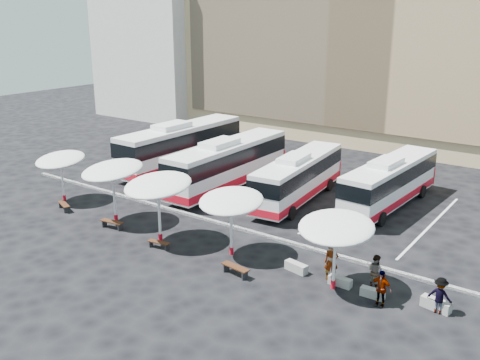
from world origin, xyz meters
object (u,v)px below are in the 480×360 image
Objects in this scene: sunshade_0 at (60,160)px; wood_bench_3 at (235,268)px; wood_bench_2 at (159,243)px; sunshade_1 at (112,170)px; bus_3 at (390,181)px; passenger_0 at (331,262)px; sunshade_3 at (231,201)px; conc_bench_2 at (373,293)px; conc_bench_3 at (436,304)px; wood_bench_1 at (112,223)px; passenger_2 at (381,288)px; sunshade_2 at (158,185)px; wood_bench_0 at (64,205)px; passenger_3 at (440,295)px; bus_1 at (228,163)px; conc_bench_1 at (340,282)px; bus_2 at (299,176)px; passenger_1 at (375,271)px; sunshade_4 at (336,228)px; conc_bench_0 at (296,267)px; bus_0 at (181,145)px.

sunshade_0 is 16.67m from wood_bench_3.
sunshade_1 is at bearing 164.84° from wood_bench_2.
bus_3 reaches higher than passenger_0.
sunshade_3 is 8.55m from conc_bench_2.
conc_bench_2 is 2.77m from conc_bench_3.
bus_3 is 18.39m from wood_bench_1.
sunshade_3 is at bearing -179.26° from conc_bench_2.
sunshade_0 is 23.43m from passenger_2.
bus_3 is at bearing 32.85° from sunshade_0.
sunshade_1 is 4.46m from sunshade_2.
wood_bench_0 is 1.11× the size of wood_bench_2.
bus_1 is at bearing -23.53° from passenger_3.
conc_bench_1 reaches higher than conc_bench_2.
bus_2 is 6.54× the size of passenger_3.
passenger_3 is (15.29, 1.52, -2.54)m from sunshade_2.
passenger_0 is at bearing 5.82° from sunshade_3.
bus_2 reaches higher than wood_bench_0.
conc_bench_1 is 0.68× the size of passenger_1.
bus_1 is 18.41m from passenger_2.
passenger_3 is (19.01, 1.85, 0.48)m from wood_bench_1.
bus_3 reaches higher than wood_bench_3.
sunshade_4 is 2.37m from passenger_0.
conc_bench_0 is at bearing 0.40° from sunshade_0.
bus_2 reaches higher than wood_bench_1.
sunshade_4 is 14.59m from wood_bench_1.
passenger_2 is at bearing -26.76° from bus_0.
wood_bench_3 is 0.97× the size of passenger_3.
sunshade_4 is 2.08× the size of passenger_0.
passenger_3 is at bearing -26.14° from bus_1.
wood_bench_0 is 0.80× the size of passenger_0.
wood_bench_2 is 0.81× the size of passenger_3.
sunshade_4 reaches higher than wood_bench_2.
sunshade_3 is 3.00× the size of conc_bench_3.
sunshade_1 is at bearing 26.74° from passenger_1.
conc_bench_3 is at bearing 13.33° from conc_bench_2.
sunshade_0 is 14.74m from sunshade_3.
sunshade_3 reaches higher than passenger_0.
sunshade_3 is 4.82m from conc_bench_0.
conc_bench_2 is (1.87, 0.29, -2.92)m from sunshade_4.
wood_bench_3 is at bearing -0.81° from wood_bench_2.
bus_1 is 6.97× the size of passenger_2.
sunshade_4 is (2.06, -12.55, 1.36)m from bus_3.
wood_bench_1 is 0.95× the size of passenger_1.
bus_3 reaches higher than wood_bench_1.
conc_bench_3 is at bearing 15.73° from wood_bench_3.
sunshade_4 is at bearing 4.25° from sunshade_2.
wood_bench_2 is (-9.93, -1.57, -2.82)m from sunshade_4.
bus_2 is 10.99m from conc_bench_0.
passenger_3 is (25.65, 0.36, -2.11)m from sunshade_0.
wood_bench_2 is at bearing -170.22° from conc_bench_3.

